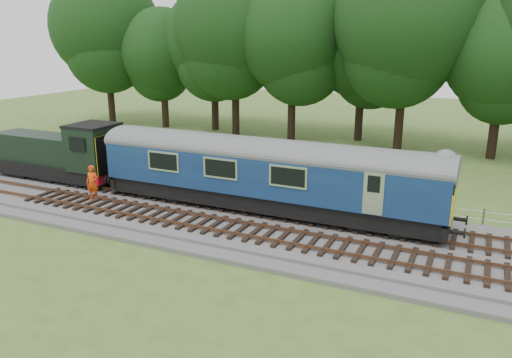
% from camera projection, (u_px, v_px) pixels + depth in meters
% --- Properties ---
extents(ground, '(120.00, 120.00, 0.00)m').
position_uv_depth(ground, '(338.00, 240.00, 23.01)').
color(ground, '#436826').
rests_on(ground, ground).
extents(ballast, '(70.00, 7.00, 0.35)m').
position_uv_depth(ballast, '(338.00, 237.00, 22.96)').
color(ballast, '#4C4C4F').
rests_on(ballast, ground).
extents(track_north, '(67.20, 2.40, 0.21)m').
position_uv_depth(track_north, '(346.00, 222.00, 24.12)').
color(track_north, black).
rests_on(track_north, ballast).
extents(track_south, '(67.20, 2.40, 0.21)m').
position_uv_depth(track_south, '(328.00, 245.00, 21.50)').
color(track_south, black).
rests_on(track_south, ballast).
extents(fence, '(64.00, 0.12, 1.00)m').
position_uv_depth(fence, '(361.00, 211.00, 26.93)').
color(fence, '#6B6054').
rests_on(fence, ground).
extents(tree_line, '(70.00, 8.00, 18.00)m').
position_uv_depth(tree_line, '(410.00, 147.00, 42.18)').
color(tree_line, black).
rests_on(tree_line, ground).
extents(dmu_railcar, '(18.05, 2.86, 3.88)m').
position_uv_depth(dmu_railcar, '(265.00, 169.00, 25.26)').
color(dmu_railcar, black).
rests_on(dmu_railcar, ground).
extents(shunter_loco, '(8.92, 2.60, 3.38)m').
position_uv_depth(shunter_loco, '(61.00, 154.00, 31.09)').
color(shunter_loco, black).
rests_on(shunter_loco, ground).
extents(worker, '(0.78, 0.58, 1.95)m').
position_uv_depth(worker, '(92.00, 183.00, 27.35)').
color(worker, '#EC450C').
rests_on(worker, ballast).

